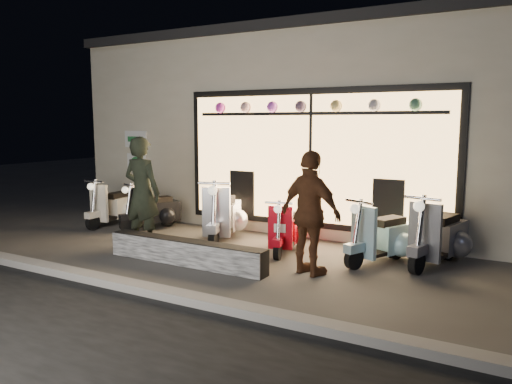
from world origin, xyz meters
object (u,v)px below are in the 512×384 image
at_px(graffiti_barrier, 186,252).
at_px(scooter_silver, 224,215).
at_px(scooter_red, 286,230).
at_px(woman, 311,213).
at_px(man, 142,192).

height_order(graffiti_barrier, scooter_silver, scooter_silver).
relative_size(graffiti_barrier, scooter_silver, 1.79).
height_order(scooter_red, woman, woman).
bearing_deg(scooter_red, man, -169.03).
bearing_deg(scooter_silver, woman, -49.22).
xyz_separation_m(graffiti_barrier, scooter_silver, (-0.46, 1.80, 0.26)).
xyz_separation_m(graffiti_barrier, man, (-1.36, 0.53, 0.80)).
height_order(graffiti_barrier, scooter_red, scooter_red).
height_order(scooter_red, man, man).
relative_size(graffiti_barrier, man, 1.43).
xyz_separation_m(graffiti_barrier, woman, (1.91, 0.49, 0.72)).
bearing_deg(man, graffiti_barrier, 156.29).
relative_size(scooter_silver, scooter_red, 1.23).
distance_m(scooter_silver, man, 1.65).
bearing_deg(woman, scooter_silver, -10.52).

